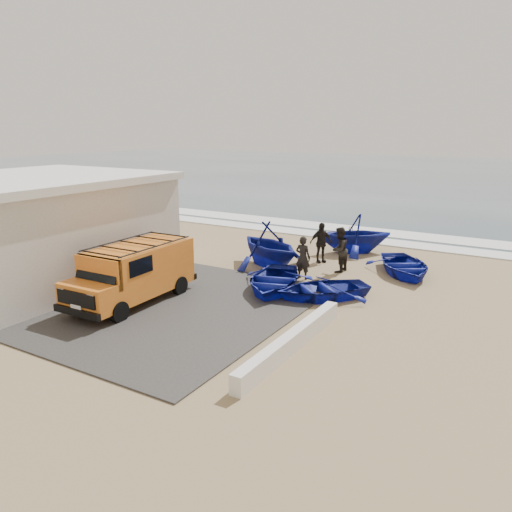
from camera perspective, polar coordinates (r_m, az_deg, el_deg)
The scene contains 16 objects.
ground at distance 19.42m, azimuth -5.14°, elevation -4.21°, with size 160.00×160.00×0.00m, color #988058.
slab at distance 19.20m, azimuth -13.53°, elevation -4.71°, with size 12.00×10.00×0.05m, color #3D3A38.
ocean at distance 71.95m, azimuth 22.19°, elevation 8.52°, with size 180.00×88.00×0.01m, color #385166.
surf_line at distance 29.62m, azimuth 8.54°, elevation 2.31°, with size 180.00×1.60×0.06m, color white.
surf_wash at distance 31.90m, azimuth 10.26°, elevation 3.09°, with size 180.00×2.20×0.04m, color white.
building at distance 22.77m, azimuth -23.88°, elevation 3.02°, with size 8.40×9.40×4.30m.
parapet at distance 14.49m, azimuth 4.13°, elevation -9.72°, with size 0.35×6.00×0.55m, color silver.
van at distance 18.55m, azimuth -13.79°, elevation -1.69°, with size 2.17×5.13×2.18m.
boat_near_left at distance 19.54m, azimuth 1.98°, elevation -2.77°, with size 2.84×3.97×0.82m, color #121E93.
boat_near_right at distance 18.79m, azimuth 7.53°, elevation -3.74°, with size 2.55×3.56×0.74m, color #121E93.
boat_mid_left at distance 22.70m, azimuth 1.50°, elevation 1.33°, with size 3.40×3.93×2.07m, color #121E93.
boat_mid_right at distance 22.51m, azimuth 16.56°, elevation -1.07°, with size 2.76×3.86×0.80m, color #121E93.
boat_far_left at distance 25.73m, azimuth 11.11°, elevation 2.54°, with size 3.26×3.78×1.99m, color #121E93.
fisherman_front at distance 20.96m, azimuth 5.38°, elevation -0.19°, with size 0.67×0.44×1.83m, color black.
fisherman_middle at distance 22.18m, azimuth 9.48°, elevation 0.72°, with size 0.97×0.76×2.00m, color black.
fisherman_back at distance 23.63m, azimuth 7.42°, elevation 1.53°, with size 1.12×0.47×1.91m, color black.
Camera 1 is at (10.85, -14.85, 6.22)m, focal length 35.00 mm.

